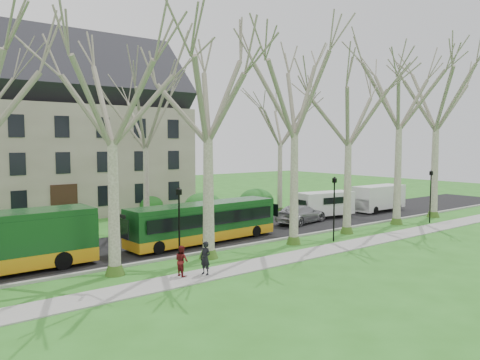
% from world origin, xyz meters
% --- Properties ---
extents(ground, '(120.00, 120.00, 0.00)m').
position_xyz_m(ground, '(0.00, 0.00, 0.00)').
color(ground, '#2D6E1F').
rests_on(ground, ground).
extents(sidewalk, '(70.00, 2.00, 0.06)m').
position_xyz_m(sidewalk, '(0.00, -2.50, 0.03)').
color(sidewalk, gray).
rests_on(sidewalk, ground).
extents(road, '(80.00, 8.00, 0.06)m').
position_xyz_m(road, '(0.00, 5.50, 0.03)').
color(road, black).
rests_on(road, ground).
extents(curb, '(80.00, 0.25, 0.14)m').
position_xyz_m(curb, '(0.00, 1.50, 0.07)').
color(curb, '#A5A39E').
rests_on(curb, ground).
extents(building, '(26.50, 12.20, 16.00)m').
position_xyz_m(building, '(-6.00, 24.00, 8.07)').
color(building, gray).
rests_on(building, ground).
extents(tree_row_verge, '(49.00, 7.00, 14.00)m').
position_xyz_m(tree_row_verge, '(0.00, 0.30, 7.00)').
color(tree_row_verge, gray).
rests_on(tree_row_verge, ground).
extents(tree_row_far, '(33.00, 7.00, 12.00)m').
position_xyz_m(tree_row_far, '(-1.33, 11.00, 6.00)').
color(tree_row_far, gray).
rests_on(tree_row_far, ground).
extents(lamp_row, '(36.22, 0.22, 4.30)m').
position_xyz_m(lamp_row, '(-0.00, -1.00, 2.57)').
color(lamp_row, black).
rests_on(lamp_row, ground).
extents(hedges, '(30.60, 8.60, 2.00)m').
position_xyz_m(hedges, '(-4.67, 14.00, 1.00)').
color(hedges, '#195921').
rests_on(hedges, ground).
extents(bus_follow, '(10.91, 2.83, 2.70)m').
position_xyz_m(bus_follow, '(-1.21, 4.01, 1.41)').
color(bus_follow, '#134319').
rests_on(bus_follow, road).
extents(sedan, '(5.58, 3.12, 1.53)m').
position_xyz_m(sedan, '(9.23, 5.34, 0.82)').
color(sedan, '#A6A6AB').
rests_on(sedan, road).
extents(van_a, '(5.44, 2.67, 2.27)m').
position_xyz_m(van_a, '(12.95, 5.99, 1.20)').
color(van_a, silver).
rests_on(van_a, road).
extents(van_b, '(5.71, 2.11, 2.49)m').
position_xyz_m(van_b, '(20.00, 5.48, 1.30)').
color(van_b, silver).
rests_on(van_b, road).
extents(pedestrian_a, '(0.54, 0.69, 1.68)m').
position_xyz_m(pedestrian_a, '(-5.40, -2.53, 0.90)').
color(pedestrian_a, black).
rests_on(pedestrian_a, sidewalk).
extents(pedestrian_b, '(0.63, 0.78, 1.53)m').
position_xyz_m(pedestrian_b, '(-6.46, -1.99, 0.82)').
color(pedestrian_b, '#5C1516').
rests_on(pedestrian_b, sidewalk).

